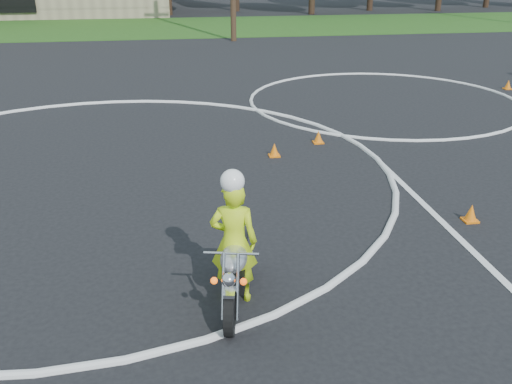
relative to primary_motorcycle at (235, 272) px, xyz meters
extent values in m
plane|color=black|center=(-2.29, 1.99, -0.47)|extent=(120.00, 120.00, 0.00)
cube|color=#1E4714|center=(-2.29, 28.99, -0.46)|extent=(120.00, 10.00, 0.02)
torus|color=silver|center=(-2.29, 4.99, -0.47)|extent=(12.12, 12.12, 0.12)
torus|color=silver|center=(5.71, 9.99, -0.47)|extent=(8.10, 8.10, 0.10)
cube|color=silver|center=(3.71, -0.01, -0.47)|extent=(0.12, 10.00, 0.01)
cylinder|color=black|center=(-0.13, -0.60, -0.20)|extent=(0.23, 0.57, 0.56)
cylinder|color=black|center=(0.14, 0.67, -0.20)|extent=(0.23, 0.57, 0.56)
cube|color=black|center=(0.01, 0.08, -0.10)|extent=(0.36, 0.55, 0.28)
ellipsoid|color=silver|center=(-0.03, -0.10, 0.25)|extent=(0.45, 0.65, 0.26)
cube|color=black|center=(0.07, 0.35, 0.21)|extent=(0.35, 0.60, 0.09)
cylinder|color=#BABAC0|center=(-0.20, -0.51, 0.13)|extent=(0.11, 0.33, 0.75)
cylinder|color=silver|center=(-0.04, -0.54, 0.13)|extent=(0.11, 0.33, 0.75)
cube|color=white|center=(-0.14, -0.62, 0.10)|extent=(0.17, 0.23, 0.05)
cylinder|color=silver|center=(-0.08, -0.37, 0.47)|extent=(0.64, 0.17, 0.03)
sphere|color=silver|center=(-0.15, -0.69, 0.31)|extent=(0.17, 0.17, 0.17)
sphere|color=#FF5B0C|center=(-0.31, -0.64, 0.29)|extent=(0.08, 0.08, 0.08)
sphere|color=#F44D0C|center=(0.01, -0.71, 0.29)|extent=(0.08, 0.08, 0.08)
cylinder|color=silver|center=(0.24, 0.41, -0.20)|extent=(0.23, 0.74, 0.07)
imported|color=#C9EC18|center=(0.00, 0.14, 0.35)|extent=(0.67, 0.51, 1.64)
sphere|color=white|center=(0.00, 0.09, 1.19)|extent=(0.30, 0.30, 0.30)
cone|color=orange|center=(2.74, 6.30, -0.32)|extent=(0.22, 0.22, 0.30)
cube|color=orange|center=(2.74, 6.30, -0.46)|extent=(0.24, 0.24, 0.03)
cone|color=orange|center=(10.31, 10.86, -0.32)|extent=(0.22, 0.22, 0.30)
cube|color=orange|center=(10.31, 10.86, -0.46)|extent=(0.24, 0.24, 0.03)
cone|color=orange|center=(1.54, 5.54, -0.32)|extent=(0.22, 0.22, 0.30)
cube|color=orange|center=(1.54, 5.54, -0.46)|extent=(0.24, 0.24, 0.03)
cone|color=orange|center=(4.19, 1.80, -0.32)|extent=(0.22, 0.22, 0.30)
cube|color=orange|center=(4.19, 1.80, -0.46)|extent=(0.24, 0.24, 0.03)
camera|label=1|loc=(-0.70, -6.17, 3.73)|focal=40.00mm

